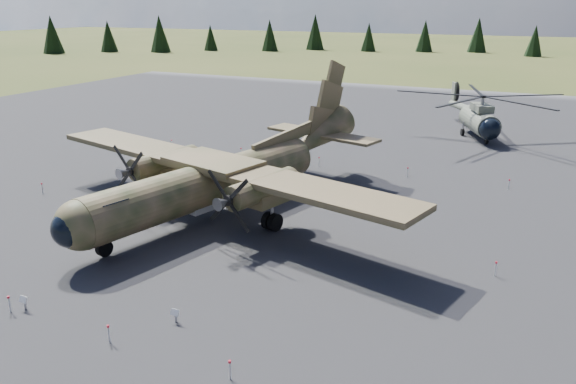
% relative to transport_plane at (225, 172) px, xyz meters
% --- Properties ---
extents(ground, '(500.00, 500.00, 0.00)m').
position_rel_transport_plane_xyz_m(ground, '(1.67, -2.59, -2.90)').
color(ground, brown).
rests_on(ground, ground).
extents(apron, '(120.00, 120.00, 0.04)m').
position_rel_transport_plane_xyz_m(apron, '(1.67, 7.41, -2.90)').
color(apron, '#555459').
rests_on(apron, ground).
extents(transport_plane, '(30.39, 27.19, 10.09)m').
position_rel_transport_plane_xyz_m(transport_plane, '(0.00, 0.00, 0.00)').
color(transport_plane, '#3D4424').
rests_on(transport_plane, ground).
extents(helicopter_near, '(24.35, 24.35, 4.70)m').
position_rel_transport_plane_xyz_m(helicopter_near, '(13.18, 31.02, 0.43)').
color(helicopter_near, slate).
rests_on(helicopter_near, ground).
extents(info_placard_left, '(0.46, 0.21, 0.71)m').
position_rel_transport_plane_xyz_m(info_placard_left, '(-1.90, -15.64, -2.43)').
color(info_placard_left, gray).
rests_on(info_placard_left, ground).
extents(info_placard_right, '(0.43, 0.19, 0.68)m').
position_rel_transport_plane_xyz_m(info_placard_right, '(5.32, -13.57, -2.45)').
color(info_placard_right, gray).
rests_on(info_placard_right, ground).
extents(barrier_fence, '(33.12, 29.62, 0.85)m').
position_rel_transport_plane_xyz_m(barrier_fence, '(1.21, -2.66, -2.39)').
color(barrier_fence, white).
rests_on(barrier_fence, ground).
extents(treeline, '(317.86, 313.34, 10.93)m').
position_rel_transport_plane_xyz_m(treeline, '(-8.40, -2.89, 1.86)').
color(treeline, black).
rests_on(treeline, ground).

